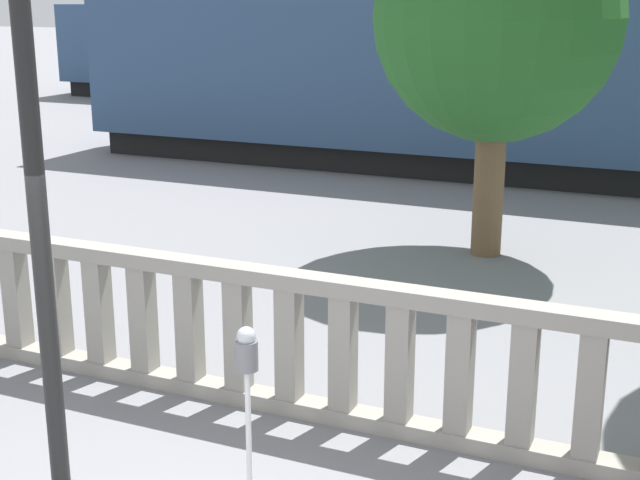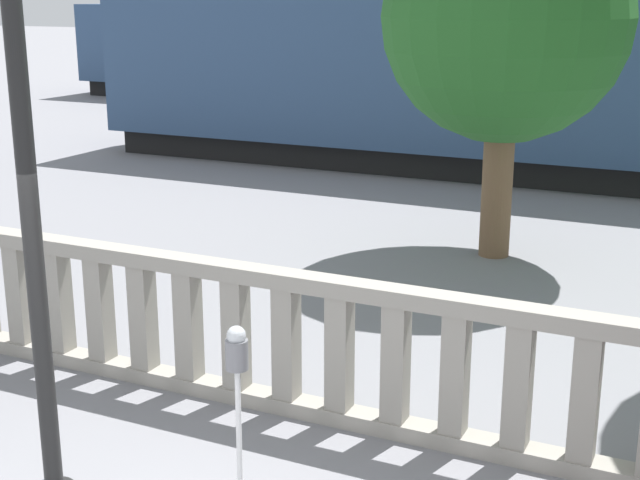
% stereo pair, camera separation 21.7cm
% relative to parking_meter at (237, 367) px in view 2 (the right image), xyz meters
% --- Properties ---
extents(balustrade, '(14.80, 0.24, 1.31)m').
position_rel_parking_meter_xyz_m(balustrade, '(-0.21, 1.63, -0.50)').
color(balustrade, gray).
rests_on(balustrade, ground).
extents(parking_meter, '(0.16, 0.16, 1.45)m').
position_rel_parking_meter_xyz_m(parking_meter, '(0.00, 0.00, 0.00)').
color(parking_meter, silver).
rests_on(parking_meter, ground).
extents(train_far, '(23.16, 3.00, 3.89)m').
position_rel_parking_meter_xyz_m(train_far, '(-7.60, 22.85, 0.58)').
color(train_far, black).
rests_on(train_far, ground).
extents(tree_right, '(3.39, 3.39, 5.03)m').
position_rel_parking_meter_xyz_m(tree_right, '(-0.08, 7.32, 2.16)').
color(tree_right, brown).
rests_on(tree_right, ground).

